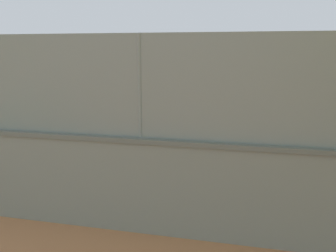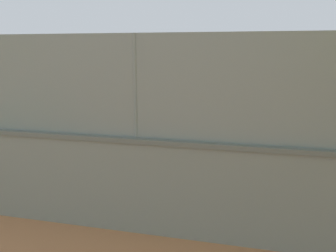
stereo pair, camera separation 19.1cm
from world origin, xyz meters
TOP-DOWN VIEW (x-y plane):
  - ground_plane at (0.00, 0.00)m, footprint 260.00×260.00m
  - perimeter_wall at (0.22, 10.97)m, footprint 33.50×1.12m
  - fence_panel_on_wall at (0.22, 10.97)m, footprint 32.89×0.84m
  - player_foreground_swinging at (-1.82, 8.80)m, footprint 0.71×1.18m
  - player_baseline_waiting at (4.07, -0.46)m, footprint 1.18×0.77m
  - sports_ball at (-2.35, 9.62)m, footprint 0.07×0.07m
  - spare_ball_by_wall at (-0.44, 9.42)m, footprint 0.12×0.12m

SIDE VIEW (x-z plane):
  - ground_plane at x=0.00m, z-range 0.00..0.00m
  - spare_ball_by_wall at x=-0.44m, z-range 0.00..0.12m
  - perimeter_wall at x=0.22m, z-range 0.01..1.73m
  - player_foreground_swinging at x=-1.82m, z-range 0.14..1.68m
  - player_baseline_waiting at x=4.07m, z-range 0.16..1.84m
  - sports_ball at x=-2.35m, z-range 1.24..1.31m
  - fence_panel_on_wall at x=0.22m, z-range 1.72..3.47m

